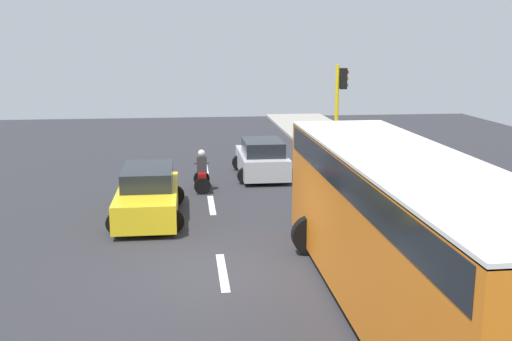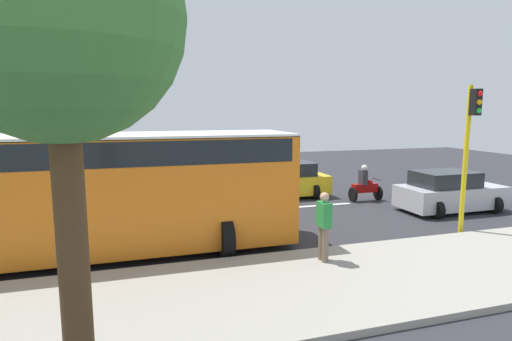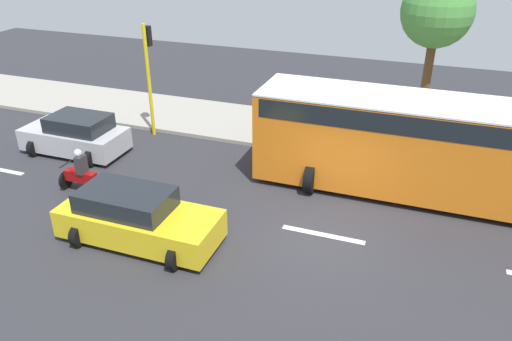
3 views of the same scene
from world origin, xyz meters
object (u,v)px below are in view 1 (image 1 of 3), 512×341
object	(u,v)px
pedestrian_near_signal	(417,190)
motorcycle	(202,173)
car_silver	(262,159)
traffic_light_corner	(339,108)
city_bus	(405,224)
car_yellow_cab	(148,195)

from	to	relation	value
pedestrian_near_signal	motorcycle	bearing A→B (deg)	141.14
car_silver	traffic_light_corner	bearing A→B (deg)	-34.70
pedestrian_near_signal	city_bus	bearing A→B (deg)	-113.85
car_yellow_cab	traffic_light_corner	distance (m)	7.99
city_bus	motorcycle	size ratio (longest dim) A/B	7.19
motorcycle	traffic_light_corner	distance (m)	5.59
car_yellow_cab	motorcycle	bearing A→B (deg)	61.74
city_bus	traffic_light_corner	world-z (taller)	traffic_light_corner
pedestrian_near_signal	traffic_light_corner	distance (m)	5.64
car_yellow_cab	traffic_light_corner	size ratio (longest dim) A/B	1.00
car_yellow_cab	motorcycle	xyz separation A→B (m)	(1.74, 3.24, -0.07)
car_silver	city_bus	distance (m)	12.76
car_yellow_cab	pedestrian_near_signal	world-z (taller)	pedestrian_near_signal
car_silver	city_bus	size ratio (longest dim) A/B	0.35
car_yellow_cab	pedestrian_near_signal	xyz separation A→B (m)	(7.90, -1.73, 0.35)
car_yellow_cab	traffic_light_corner	xyz separation A→B (m)	(6.84, 3.48, 2.22)
car_silver	car_yellow_cab	bearing A→B (deg)	-128.38
city_bus	traffic_light_corner	bearing A→B (deg)	82.52
pedestrian_near_signal	traffic_light_corner	xyz separation A→B (m)	(-1.06, 5.21, 1.87)
city_bus	traffic_light_corner	xyz separation A→B (m)	(1.42, 10.83, 1.08)
car_silver	city_bus	bearing A→B (deg)	-84.53
car_yellow_cab	city_bus	distance (m)	9.20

